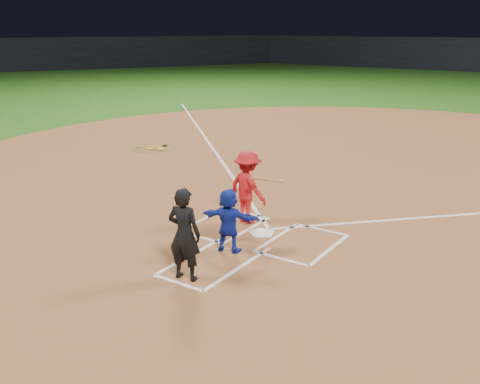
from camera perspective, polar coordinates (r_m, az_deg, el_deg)
The scene contains 14 objects.
ground at distance 11.57m, azimuth 2.34°, elevation -4.48°, with size 120.00×120.00×0.00m, color #205415.
home_plate_dirt at distance 16.74m, azimuth 13.10°, elevation 2.02°, with size 28.00×28.00×0.01m, color brown.
stadium_wall_left at distance 58.06m, azimuth -22.09°, elevation 13.44°, with size 1.20×60.00×3.20m, color black.
home_plate at distance 11.57m, azimuth 2.34°, elevation -4.39°, with size 0.60×0.60×0.02m, color white.
on_deck_circle at distance 19.91m, azimuth -9.26°, elevation 4.69°, with size 1.70×1.70×0.01m, color brown.
on_deck_logo at distance 19.91m, azimuth -9.26°, elevation 4.71°, with size 0.80×0.80×0.00m, color gold.
on_deck_bat_a at distance 19.98m, azimuth -8.46°, elevation 4.88°, with size 0.06×0.06×0.84m, color #A67E3D.
on_deck_bat_b at distance 19.97m, azimuth -9.88°, elevation 4.80°, with size 0.06×0.06×0.84m, color olive.
on_deck_bat_c at distance 19.49m, azimuth -9.21°, elevation 4.53°, with size 0.06×0.06×0.84m, color #A97A3E.
bat_weight_donut at distance 20.06m, azimuth -8.07°, elevation 4.92°, with size 0.19×0.19×0.05m, color black.
catcher at distance 10.47m, azimuth -1.22°, elevation -3.04°, with size 1.19×0.38×1.29m, color #1528AE.
umpire at distance 9.31m, azimuth -5.96°, elevation -4.50°, with size 0.61×0.40×1.68m, color black.
chalk_markings at distance 16.10m, azimuth 12.19°, elevation 1.50°, with size 28.35×17.32×0.01m.
batter_at_plate at distance 11.95m, azimuth 0.82°, elevation 0.50°, with size 1.39×0.98×1.65m.
Camera 1 is at (5.55, -9.20, 4.30)m, focal length 40.00 mm.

